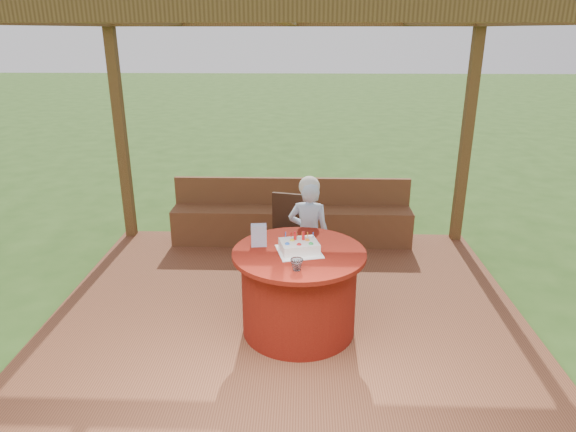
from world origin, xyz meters
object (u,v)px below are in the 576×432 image
at_px(bench, 292,222).
at_px(drinking_glass, 297,265).
at_px(table, 299,291).
at_px(elderly_woman, 309,232).
at_px(chair, 289,231).
at_px(gift_bag, 259,235).
at_px(birthday_cake, 299,246).

relative_size(bench, drinking_glass, 29.33).
height_order(table, drinking_glass, drinking_glass).
bearing_deg(table, drinking_glass, -92.36).
bearing_deg(table, elderly_woman, 84.00).
distance_m(bench, chair, 0.92).
distance_m(elderly_woman, gift_bag, 0.90).
xyz_separation_m(bench, table, (0.11, -2.06, 0.13)).
height_order(bench, chair, chair).
xyz_separation_m(chair, birthday_cake, (0.12, -1.19, 0.33)).
height_order(birthday_cake, drinking_glass, birthday_cake).
relative_size(bench, table, 2.59).
bearing_deg(drinking_glass, bench, 92.34).
relative_size(table, gift_bag, 6.00).
bearing_deg(elderly_woman, birthday_cake, -95.94).
relative_size(elderly_woman, birthday_cake, 2.78).
distance_m(bench, table, 2.07).
height_order(elderly_woman, gift_bag, elderly_woman).
bearing_deg(chair, drinking_glass, -85.95).
distance_m(table, elderly_woman, 0.89).
relative_size(bench, gift_bag, 15.56).
xyz_separation_m(chair, elderly_woman, (0.21, -0.32, 0.12)).
bearing_deg(birthday_cake, chair, 95.97).
height_order(chair, gift_bag, gift_bag).
bearing_deg(gift_bag, chair, 71.87).
height_order(chair, birthday_cake, birthday_cake).
xyz_separation_m(bench, gift_bag, (-0.24, -1.94, 0.61)).
distance_m(table, drinking_glass, 0.56).
relative_size(table, drinking_glass, 11.31).
height_order(bench, elderly_woman, elderly_woman).
bearing_deg(elderly_woman, chair, 123.99).
bearing_deg(bench, elderly_woman, -80.38).
relative_size(elderly_woman, gift_bag, 6.25).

